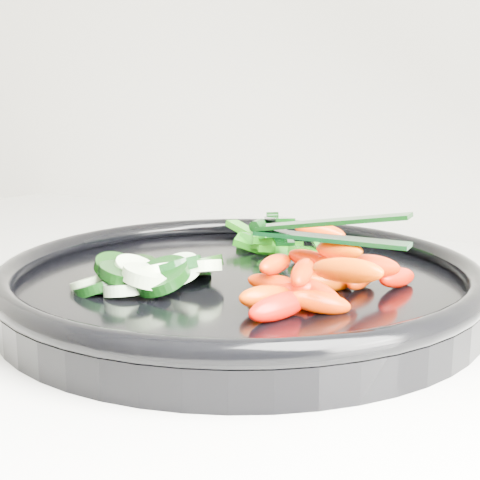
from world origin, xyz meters
The scene contains 6 objects.
veggie_tray centered at (-0.35, 1.65, 0.95)m, with size 0.44×0.44×0.04m.
cucumber_pile centered at (-0.39, 1.60, 0.96)m, with size 0.11×0.12×0.04m.
carrot_pile centered at (-0.27, 1.64, 0.97)m, with size 0.12×0.16×0.05m.
pepper_pile centered at (-0.38, 1.75, 0.96)m, with size 0.12×0.08×0.03m.
tong_carrot centered at (-0.27, 1.64, 1.00)m, with size 0.11×0.03×0.02m.
tong_pepper centered at (-0.37, 1.75, 0.98)m, with size 0.08×0.10×0.02m.
Camera 1 is at (-0.06, 1.24, 1.09)m, focal length 50.00 mm.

